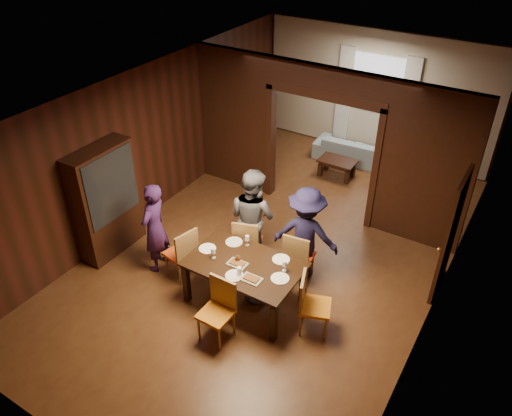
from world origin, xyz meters
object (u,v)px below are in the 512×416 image
Objects in this scene: chair_left at (180,252)px; hutch at (106,201)px; dining_table at (245,282)px; person_purple at (155,228)px; person_navy at (306,234)px; chair_far_l at (248,241)px; person_grey at (252,217)px; sofa at (357,150)px; chair_far_r at (299,255)px; chair_right at (315,305)px; chair_near at (216,312)px; coffee_table at (337,168)px.

chair_left is 0.48× the size of hutch.
hutch is at bearing -177.82° from dining_table.
person_purple is 1.04m from hutch.
chair_far_l is at bearing 4.07° from person_navy.
hutch is at bearing 2.47° from chair_far_l.
dining_table is at bearing 125.96° from person_grey.
dining_table is (0.28, -5.25, 0.10)m from sofa.
chair_far_l is at bearing 0.55° from chair_far_r.
chair_right is at bearing 112.02° from person_navy.
person_grey reaches higher than chair_near.
coffee_table is 0.82× the size of chair_far_l.
person_navy is 1.71× the size of chair_left.
chair_near reaches higher than coffee_table.
chair_far_r is at bearing 17.78° from hutch.
chair_far_r is 1.80m from chair_near.
chair_far_r and chair_near have the same top height.
chair_left is 1.14m from chair_far_l.
chair_far_l is 0.48× the size of hutch.
chair_far_l is 2.51m from hutch.
person_purple is at bearing 1.98° from hutch.
person_navy reaches higher than chair_near.
hutch is at bearing 10.58° from chair_far_r.
dining_table is (-0.49, -1.07, -0.45)m from person_navy.
hutch reaches higher than dining_table.
chair_left and chair_far_r have the same top height.
hutch is (-2.34, -4.46, 0.80)m from coffee_table.
chair_far_l is (-1.63, 0.76, 0.00)m from chair_right.
person_navy is 0.85× the size of sofa.
person_navy reaches higher than dining_table.
person_navy is 2.07× the size of coffee_table.
person_purple is at bearing 71.15° from sofa.
coffee_table is at bearing -177.37° from chair_left.
person_purple is at bearing -72.41° from chair_left.
chair_far_l is 1.00× the size of chair_near.
coffee_table is 0.82× the size of chair_near.
hutch reaches higher than coffee_table.
hutch reaches higher than chair_near.
chair_right is 0.48× the size of hutch.
coffee_table is (0.06, 3.43, -0.69)m from person_grey.
coffee_table is at bearing 62.31° from hutch.
chair_left is (0.48, 0.03, -0.32)m from person_purple.
chair_right is (2.89, 0.10, -0.32)m from person_purple.
chair_far_l is 1.71m from chair_near.
chair_near is 0.48× the size of hutch.
chair_right reaches higher than dining_table.
person_grey is at bearing 41.20° from chair_right.
chair_right and chair_far_r have the same top height.
dining_table is 0.84m from chair_near.
chair_near is at bearing 89.31° from sofa.
chair_right is (1.19, 0.04, 0.10)m from dining_table.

